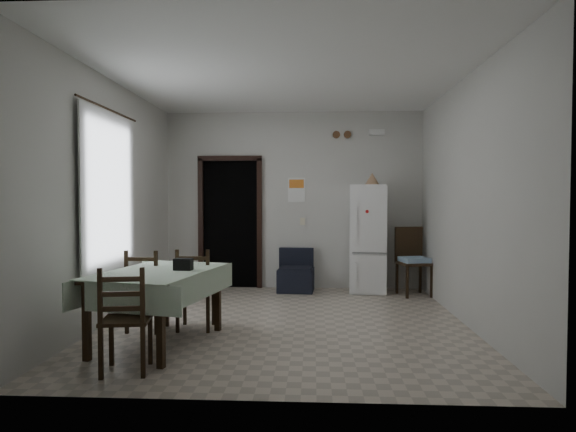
# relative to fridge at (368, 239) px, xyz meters

# --- Properties ---
(ground) EXTENTS (4.50, 4.50, 0.00)m
(ground) POSITION_rel_fridge_xyz_m (-1.18, -1.93, -0.85)
(ground) COLOR #B6A795
(ground) RESTS_ON ground
(ceiling) EXTENTS (4.20, 4.50, 0.02)m
(ceiling) POSITION_rel_fridge_xyz_m (-1.18, -1.93, 2.05)
(ceiling) COLOR white
(ceiling) RESTS_ON ground
(wall_back) EXTENTS (4.20, 0.02, 2.90)m
(wall_back) POSITION_rel_fridge_xyz_m (-1.18, 0.32, 0.60)
(wall_back) COLOR beige
(wall_back) RESTS_ON ground
(wall_front) EXTENTS (4.20, 0.02, 2.90)m
(wall_front) POSITION_rel_fridge_xyz_m (-1.18, -4.18, 0.60)
(wall_front) COLOR beige
(wall_front) RESTS_ON ground
(wall_left) EXTENTS (0.02, 4.50, 2.90)m
(wall_left) POSITION_rel_fridge_xyz_m (-3.28, -1.93, 0.60)
(wall_left) COLOR beige
(wall_left) RESTS_ON ground
(wall_right) EXTENTS (0.02, 4.50, 2.90)m
(wall_right) POSITION_rel_fridge_xyz_m (0.92, -1.93, 0.60)
(wall_right) COLOR beige
(wall_right) RESTS_ON ground
(doorway) EXTENTS (1.06, 0.52, 2.22)m
(doorway) POSITION_rel_fridge_xyz_m (-2.23, 0.52, 0.21)
(doorway) COLOR black
(doorway) RESTS_ON ground
(window_recess) EXTENTS (0.10, 1.20, 1.60)m
(window_recess) POSITION_rel_fridge_xyz_m (-3.33, -2.13, 0.70)
(window_recess) COLOR silver
(window_recess) RESTS_ON ground
(curtain) EXTENTS (0.02, 1.45, 1.85)m
(curtain) POSITION_rel_fridge_xyz_m (-3.22, -2.13, 0.70)
(curtain) COLOR silver
(curtain) RESTS_ON ground
(curtain_rod) EXTENTS (0.02, 1.60, 0.02)m
(curtain_rod) POSITION_rel_fridge_xyz_m (-3.21, -2.13, 1.65)
(curtain_rod) COLOR black
(curtain_rod) RESTS_ON ground
(calendar) EXTENTS (0.28, 0.02, 0.40)m
(calendar) POSITION_rel_fridge_xyz_m (-1.13, 0.31, 0.77)
(calendar) COLOR white
(calendar) RESTS_ON ground
(calendar_image) EXTENTS (0.24, 0.01, 0.14)m
(calendar_image) POSITION_rel_fridge_xyz_m (-1.13, 0.30, 0.87)
(calendar_image) COLOR orange
(calendar_image) RESTS_ON ground
(light_switch) EXTENTS (0.08, 0.02, 0.12)m
(light_switch) POSITION_rel_fridge_xyz_m (-1.03, 0.31, 0.25)
(light_switch) COLOR beige
(light_switch) RESTS_ON ground
(vent_left) EXTENTS (0.12, 0.03, 0.12)m
(vent_left) POSITION_rel_fridge_xyz_m (-0.48, 0.30, 1.67)
(vent_left) COLOR brown
(vent_left) RESTS_ON ground
(vent_right) EXTENTS (0.12, 0.03, 0.12)m
(vent_right) POSITION_rel_fridge_xyz_m (-0.30, 0.30, 1.67)
(vent_right) COLOR brown
(vent_right) RESTS_ON ground
(emergency_light) EXTENTS (0.25, 0.07, 0.09)m
(emergency_light) POSITION_rel_fridge_xyz_m (0.17, 0.28, 1.70)
(emergency_light) COLOR white
(emergency_light) RESTS_ON ground
(fridge) EXTENTS (0.61, 0.61, 1.69)m
(fridge) POSITION_rel_fridge_xyz_m (0.00, 0.00, 0.00)
(fridge) COLOR white
(fridge) RESTS_ON ground
(tan_cone) EXTENTS (0.24, 0.24, 0.19)m
(tan_cone) POSITION_rel_fridge_xyz_m (0.06, -0.02, 0.94)
(tan_cone) COLOR tan
(tan_cone) RESTS_ON fridge
(navy_seat) EXTENTS (0.59, 0.57, 0.67)m
(navy_seat) POSITION_rel_fridge_xyz_m (-1.13, -0.00, -0.51)
(navy_seat) COLOR black
(navy_seat) RESTS_ON ground
(corner_chair) EXTENTS (0.54, 0.54, 1.04)m
(corner_chair) POSITION_rel_fridge_xyz_m (0.67, -0.24, -0.33)
(corner_chair) COLOR black
(corner_chair) RESTS_ON ground
(dining_table) EXTENTS (1.22, 1.60, 0.75)m
(dining_table) POSITION_rel_fridge_xyz_m (-2.41, -2.86, -0.47)
(dining_table) COLOR #ACC4A7
(dining_table) RESTS_ON ground
(black_bag) EXTENTS (0.19, 0.12, 0.12)m
(black_bag) POSITION_rel_fridge_xyz_m (-2.18, -2.81, -0.04)
(black_bag) COLOR black
(black_bag) RESTS_ON dining_table
(dining_chair_far_left) EXTENTS (0.41, 0.41, 0.91)m
(dining_chair_far_left) POSITION_rel_fridge_xyz_m (-2.71, -2.35, -0.39)
(dining_chair_far_left) COLOR black
(dining_chair_far_left) RESTS_ON ground
(dining_chair_far_right) EXTENTS (0.40, 0.40, 0.92)m
(dining_chair_far_right) POSITION_rel_fridge_xyz_m (-2.18, -2.27, -0.39)
(dining_chair_far_right) COLOR black
(dining_chair_far_right) RESTS_ON ground
(dining_chair_near_head) EXTENTS (0.45, 0.45, 0.91)m
(dining_chair_near_head) POSITION_rel_fridge_xyz_m (-2.44, -3.64, -0.39)
(dining_chair_near_head) COLOR black
(dining_chair_near_head) RESTS_ON ground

